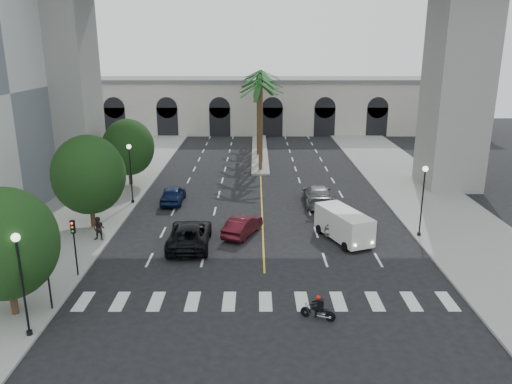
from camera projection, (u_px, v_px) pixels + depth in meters
name	position (u px, v px, depth m)	size (l,w,h in m)	color
ground	(265.00, 289.00, 28.78)	(140.00, 140.00, 0.00)	black
sidewalk_left	(89.00, 207.00, 43.13)	(8.00, 100.00, 0.15)	gray
sidewalk_right	(435.00, 207.00, 43.16)	(8.00, 100.00, 0.15)	gray
median	(260.00, 152.00, 65.20)	(2.00, 24.00, 0.20)	gray
pier_building	(259.00, 105.00, 80.32)	(71.00, 10.50, 8.50)	beige
palm_a	(261.00, 88.00, 53.06)	(3.20, 3.20, 10.30)	#47331E
palm_b	(261.00, 83.00, 56.82)	(3.20, 3.20, 10.60)	#47331E
palm_c	(258.00, 84.00, 60.78)	(3.20, 3.20, 10.10)	#47331E
palm_d	(261.00, 76.00, 64.41)	(3.20, 3.20, 10.90)	#47331E
palm_e	(259.00, 78.00, 68.38)	(3.20, 3.20, 10.40)	#47331E
palm_f	(261.00, 74.00, 72.14)	(3.20, 3.20, 10.70)	#47331E
street_tree_near	(5.00, 244.00, 24.75)	(5.20, 5.20, 6.89)	#382616
street_tree_mid	(89.00, 175.00, 37.16)	(5.44, 5.44, 7.21)	#382616
street_tree_far	(128.00, 147.00, 48.76)	(5.04, 5.04, 6.68)	#382616
lamp_post_left_near	(21.00, 276.00, 23.06)	(0.40, 0.40, 5.35)	black
lamp_post_left_far	(130.00, 169.00, 43.20)	(0.40, 0.40, 5.35)	black
lamp_post_right	(423.00, 195.00, 35.55)	(0.40, 0.40, 5.35)	black
traffic_signal_near	(47.00, 267.00, 25.66)	(0.25, 0.18, 3.65)	black
traffic_signal_far	(74.00, 238.00, 29.49)	(0.25, 0.18, 3.65)	black
motorcycle_rider	(319.00, 309.00, 25.39)	(1.74, 0.79, 1.33)	black
car_a	(341.00, 219.00, 37.72)	(2.01, 5.01, 1.71)	#B6B6BB
car_b	(243.00, 226.00, 36.73)	(1.53, 4.38, 1.44)	#410D14
car_c	(190.00, 234.00, 34.72)	(2.79, 6.06, 1.68)	black
car_d	(318.00, 195.00, 43.86)	(2.41, 5.92, 1.72)	slate
car_e	(173.00, 194.00, 44.25)	(1.84, 4.59, 1.56)	#0E1941
cargo_van	(344.00, 224.00, 35.52)	(3.71, 5.52, 2.21)	silver
pedestrian_a	(49.00, 242.00, 32.91)	(0.65, 0.42, 1.77)	black
pedestrian_b	(99.00, 229.00, 35.31)	(0.84, 0.65, 1.73)	black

